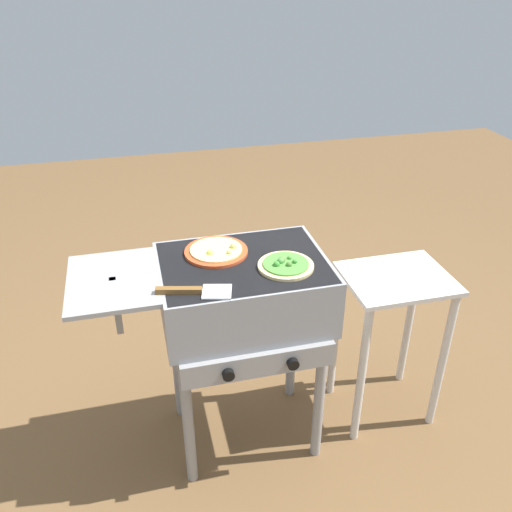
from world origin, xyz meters
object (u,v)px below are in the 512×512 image
(spatula, at_px, (195,291))
(prep_table, at_px, (391,317))
(pizza_cheese, at_px, (216,251))
(pizza_veggie, at_px, (286,265))
(grill, at_px, (240,295))

(spatula, height_order, prep_table, spatula)
(pizza_cheese, relative_size, prep_table, 0.33)
(pizza_veggie, distance_m, spatula, 0.36)
(pizza_cheese, xyz_separation_m, pizza_veggie, (0.23, -0.17, 0.00))
(pizza_veggie, height_order, prep_table, pizza_veggie)
(pizza_cheese, bearing_deg, prep_table, -7.18)
(pizza_veggie, xyz_separation_m, spatula, (-0.35, -0.09, -0.00))
(prep_table, bearing_deg, pizza_cheese, 172.82)
(prep_table, bearing_deg, grill, -179.63)
(grill, distance_m, prep_table, 0.71)
(pizza_veggie, bearing_deg, spatula, -165.83)
(prep_table, bearing_deg, spatula, -169.42)
(pizza_cheese, relative_size, spatula, 0.92)
(grill, distance_m, spatula, 0.29)
(grill, height_order, pizza_veggie, pizza_veggie)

